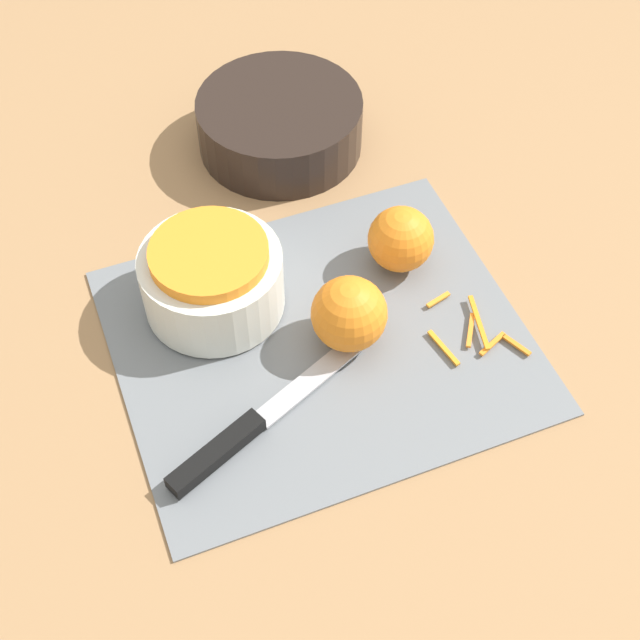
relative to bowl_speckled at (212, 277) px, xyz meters
name	(u,v)px	position (x,y,z in m)	size (l,w,h in m)	color
ground_plane	(320,341)	(0.09, -0.09, -0.05)	(4.00, 4.00, 0.00)	#9E754C
cutting_board	(320,339)	(0.09, -0.09, -0.04)	(0.42, 0.36, 0.01)	slate
bowl_speckled	(212,277)	(0.00, 0.00, 0.00)	(0.15, 0.15, 0.08)	silver
bowl_dark	(280,124)	(0.15, 0.22, -0.01)	(0.20, 0.20, 0.07)	black
knife	(237,437)	(-0.03, -0.17, -0.03)	(0.23, 0.12, 0.02)	black
orange_left	(349,314)	(0.12, -0.10, 0.00)	(0.08, 0.08, 0.08)	orange
orange_right	(401,239)	(0.21, -0.02, 0.00)	(0.07, 0.07, 0.07)	orange
peel_pile	(473,331)	(0.24, -0.14, -0.04)	(0.09, 0.11, 0.01)	orange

